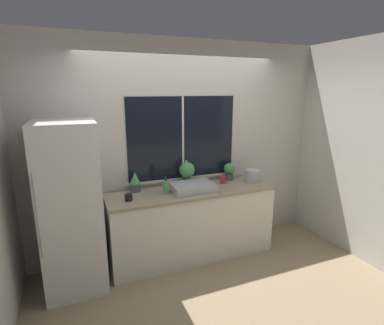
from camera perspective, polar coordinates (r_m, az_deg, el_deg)
The scene contains 14 objects.
ground_plane at distance 3.86m, azimuth 1.63°, elevation -19.14°, with size 14.00×14.00×0.00m, color #937F60.
wall_back at distance 3.89m, azimuth -1.93°, elevation 2.71°, with size 8.00×0.09×2.70m.
wall_left at distance 4.57m, azimuth -30.09°, elevation 2.50°, with size 0.06×7.00×2.70m.
wall_right at distance 5.59m, azimuth 14.17°, elevation 5.68°, with size 0.06×7.00×2.70m.
counter at distance 3.86m, azimuth -0.00°, elevation -11.52°, with size 2.08×0.58×0.89m.
refrigerator at distance 3.41m, azimuth -22.10°, elevation -7.85°, with size 0.60×0.73×1.80m.
sink at distance 3.67m, azimuth 0.10°, elevation -4.68°, with size 0.52×0.42×0.33m.
potted_plant_left at distance 3.66m, azimuth -10.78°, elevation -3.58°, with size 0.13×0.13×0.24m.
potted_plant_center at distance 3.83m, azimuth -0.98°, elevation -1.64°, with size 0.20×0.20×0.30m.
potted_plant_right at distance 4.10m, azimuth 7.11°, elevation -1.47°, with size 0.15×0.15×0.24m.
soap_bottle at distance 3.55m, azimuth -5.00°, elevation -4.62°, with size 0.07×0.07×0.21m.
mug_black at distance 3.42m, azimuth -11.96°, elevation -6.51°, with size 0.09×0.09×0.08m.
mug_red at distance 3.97m, azimuth 5.89°, elevation -3.27°, with size 0.07×0.07×0.10m.
kettle at distance 4.10m, azimuth 11.36°, elevation -2.36°, with size 0.19×0.19×0.18m.
Camera 1 is at (-1.32, -2.96, 2.09)m, focal length 28.00 mm.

